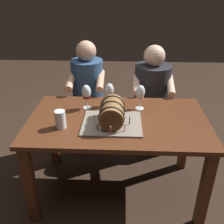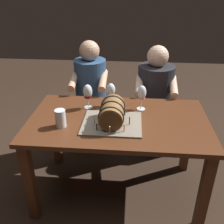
# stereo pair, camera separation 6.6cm
# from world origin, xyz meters

# --- Properties ---
(ground_plane) EXTENTS (8.00, 8.00, 0.00)m
(ground_plane) POSITION_xyz_m (0.00, 0.00, 0.00)
(ground_plane) COLOR #332319
(dining_table) EXTENTS (1.39, 0.81, 0.73)m
(dining_table) POSITION_xyz_m (0.00, 0.00, 0.62)
(dining_table) COLOR #562D19
(dining_table) RESTS_ON ground
(barrel_cake) EXTENTS (0.44, 0.37, 0.19)m
(barrel_cake) POSITION_xyz_m (-0.04, -0.08, 0.81)
(barrel_cake) COLOR gray
(barrel_cake) RESTS_ON dining_table
(wine_glass_red) EXTENTS (0.08, 0.08, 0.21)m
(wine_glass_red) POSITION_xyz_m (-0.26, 0.18, 0.86)
(wine_glass_red) COLOR white
(wine_glass_red) RESTS_ON dining_table
(wine_glass_empty) EXTENTS (0.07, 0.07, 0.20)m
(wine_glass_empty) POSITION_xyz_m (-0.08, 0.23, 0.87)
(wine_glass_empty) COLOR white
(wine_glass_empty) RESTS_ON dining_table
(wine_glass_rose) EXTENTS (0.07, 0.07, 0.21)m
(wine_glass_rose) POSITION_xyz_m (0.18, 0.19, 0.87)
(wine_glass_rose) COLOR white
(wine_glass_rose) RESTS_ON dining_table
(beer_pint) EXTENTS (0.08, 0.08, 0.13)m
(beer_pint) POSITION_xyz_m (-0.41, -0.14, 0.79)
(beer_pint) COLOR white
(beer_pint) RESTS_ON dining_table
(person_seated_left) EXTENTS (0.36, 0.45, 1.17)m
(person_seated_left) POSITION_xyz_m (-0.33, 0.69, 0.53)
(person_seated_left) COLOR #1B2D46
(person_seated_left) RESTS_ON ground
(person_seated_right) EXTENTS (0.40, 0.48, 1.14)m
(person_seated_right) POSITION_xyz_m (0.33, 0.69, 0.54)
(person_seated_right) COLOR black
(person_seated_right) RESTS_ON ground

